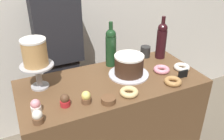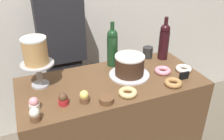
% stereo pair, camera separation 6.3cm
% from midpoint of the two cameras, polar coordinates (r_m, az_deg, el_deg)
% --- Properties ---
extents(display_counter, '(1.20, 0.55, 0.91)m').
position_cam_midpoint_polar(display_counter, '(1.86, 1.00, -14.70)').
color(display_counter, brown).
rests_on(display_counter, ground_plane).
extents(cake_stand_pedestal, '(0.20, 0.20, 0.16)m').
position_cam_midpoint_polar(cake_stand_pedestal, '(1.54, -15.82, -0.16)').
color(cake_stand_pedestal, '#B2B2B7').
rests_on(cake_stand_pedestal, display_counter).
extents(white_layer_cake, '(0.15, 0.15, 0.16)m').
position_cam_midpoint_polar(white_layer_cake, '(1.48, -16.49, 4.34)').
color(white_layer_cake, tan).
rests_on(white_layer_cake, cake_stand_pedestal).
extents(silver_serving_platter, '(0.27, 0.27, 0.01)m').
position_cam_midpoint_polar(silver_serving_platter, '(1.65, 5.16, -1.09)').
color(silver_serving_platter, silver).
rests_on(silver_serving_platter, display_counter).
extents(chocolate_round_cake, '(0.20, 0.20, 0.14)m').
position_cam_midpoint_polar(chocolate_round_cake, '(1.61, 5.27, 1.16)').
color(chocolate_round_cake, '#3D2619').
rests_on(chocolate_round_cake, silver_serving_platter).
extents(wine_bottle_green, '(0.08, 0.08, 0.33)m').
position_cam_midpoint_polar(wine_bottle_green, '(1.72, 1.14, 5.50)').
color(wine_bottle_green, '#193D1E').
rests_on(wine_bottle_green, display_counter).
extents(wine_bottle_dark_red, '(0.08, 0.08, 0.33)m').
position_cam_midpoint_polar(wine_bottle_dark_red, '(1.87, 13.11, 6.69)').
color(wine_bottle_dark_red, black).
rests_on(wine_bottle_dark_red, display_counter).
extents(cupcake_strawberry, '(0.06, 0.06, 0.07)m').
position_cam_midpoint_polar(cupcake_strawberry, '(1.37, -16.60, -7.65)').
color(cupcake_strawberry, white).
rests_on(cupcake_strawberry, display_counter).
extents(cupcake_lemon, '(0.06, 0.06, 0.07)m').
position_cam_midpoint_polar(cupcake_lemon, '(1.37, -5.23, -6.33)').
color(cupcake_lemon, brown).
rests_on(cupcake_lemon, display_counter).
extents(cupcake_chocolate, '(0.06, 0.06, 0.07)m').
position_cam_midpoint_polar(cupcake_chocolate, '(1.37, -10.14, -6.78)').
color(cupcake_chocolate, red).
rests_on(cupcake_chocolate, display_counter).
extents(cupcake_vanilla, '(0.06, 0.06, 0.07)m').
position_cam_midpoint_polar(cupcake_vanilla, '(1.29, -16.35, -10.08)').
color(cupcake_vanilla, brown).
rests_on(cupcake_vanilla, display_counter).
extents(donut_sugar, '(0.11, 0.11, 0.03)m').
position_cam_midpoint_polar(donut_sugar, '(1.77, 17.48, 0.28)').
color(donut_sugar, silver).
rests_on(donut_sugar, display_counter).
extents(donut_glazed, '(0.11, 0.11, 0.03)m').
position_cam_midpoint_polar(donut_glazed, '(1.44, 5.00, -5.30)').
color(donut_glazed, '#E0C17F').
rests_on(donut_glazed, display_counter).
extents(donut_maple, '(0.11, 0.11, 0.03)m').
position_cam_midpoint_polar(donut_maple, '(1.58, 15.32, -2.93)').
color(donut_maple, '#B27F47').
rests_on(donut_maple, display_counter).
extents(donut_pink, '(0.11, 0.11, 0.03)m').
position_cam_midpoint_polar(donut_pink, '(1.71, 12.90, -0.15)').
color(donut_pink, pink).
rests_on(donut_pink, display_counter).
extents(cookie_stack, '(0.08, 0.08, 0.03)m').
position_cam_midpoint_polar(cookie_stack, '(1.37, 0.01, -7.05)').
color(cookie_stack, brown).
rests_on(cookie_stack, display_counter).
extents(price_sign_chalkboard, '(0.07, 0.01, 0.05)m').
position_cam_midpoint_polar(price_sign_chalkboard, '(1.66, 17.65, -1.30)').
color(price_sign_chalkboard, black).
rests_on(price_sign_chalkboard, display_counter).
extents(coffee_cup_ceramic, '(0.08, 0.08, 0.08)m').
position_cam_midpoint_polar(coffee_cup_ceramic, '(1.90, 9.34, 4.13)').
color(coffee_cup_ceramic, '#282828').
rests_on(coffee_cup_ceramic, display_counter).
extents(barista_figure, '(0.36, 0.22, 1.60)m').
position_cam_midpoint_polar(barista_figure, '(2.07, -10.61, 2.55)').
color(barista_figure, black).
rests_on(barista_figure, ground_plane).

